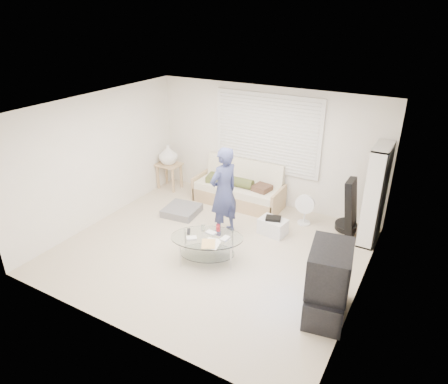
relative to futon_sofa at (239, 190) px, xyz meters
The scene contains 13 objects.
ground 1.94m from the futon_sofa, 76.81° to the right, with size 5.00×5.00×0.00m, color #C3B198.
room_shell 1.97m from the futon_sofa, 72.52° to the right, with size 5.02×4.52×2.51m.
window_blinds 1.36m from the futon_sofa, 37.01° to the left, with size 2.32×0.08×1.62m.
futon_sofa is the anchor object (origin of this frame).
grey_floor_pillow 1.32m from the futon_sofa, 127.61° to the right, with size 0.66×0.66×0.15m, color slate.
side_table 1.85m from the futon_sofa, behind, with size 0.54×0.43×1.06m.
bookshelf 2.83m from the futon_sofa, ahead, with size 0.29×0.76×1.81m.
guitar_case 2.42m from the futon_sofa, ahead, with size 0.40×0.41×1.11m.
floor_fan 1.56m from the futon_sofa, ahead, with size 0.38×0.26×0.63m.
storage_bin 1.44m from the futon_sofa, 35.92° to the right, with size 0.54×0.42×0.35m.
tv_unit 3.61m from the futon_sofa, 42.95° to the right, with size 0.67×1.04×1.05m.
coffee_table 2.24m from the futon_sofa, 76.05° to the right, with size 1.41×1.19×0.57m.
standing_person 1.41m from the futon_sofa, 75.11° to the right, with size 0.62×0.41×1.70m, color navy.
Camera 1 is at (3.13, -5.09, 3.90)m, focal length 32.00 mm.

